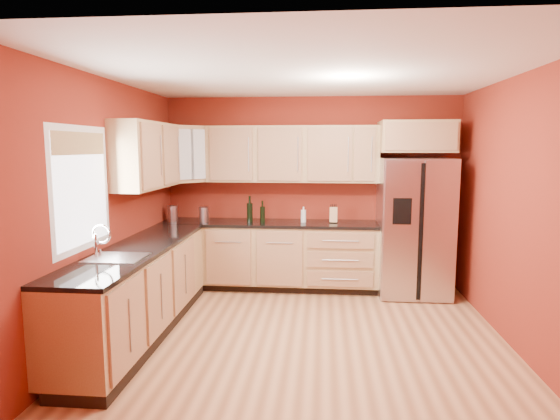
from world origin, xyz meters
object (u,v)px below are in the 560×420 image
Objects in this scene: refrigerator at (414,227)px; canister_left at (173,214)px; wine_bottle_a at (263,212)px; knife_block at (333,215)px; soap_dispenser at (303,214)px.

refrigerator is 3.20m from canister_left.
wine_bottle_a reaches higher than knife_block.
knife_block is at bearing 174.82° from refrigerator.
soap_dispenser is at bearing 9.47° from wine_bottle_a.
wine_bottle_a is (1.22, 0.01, 0.04)m from canister_left.
refrigerator is 8.78× the size of knife_block.
soap_dispenser is at bearing 176.64° from refrigerator.
knife_block is at bearing 1.38° from soap_dispenser.
refrigerator reaches higher than canister_left.
soap_dispenser is (-0.40, -0.01, 0.00)m from knife_block.
canister_left is at bearing -179.67° from wine_bottle_a.
knife_block is 0.97× the size of soap_dispenser.
wine_bottle_a is at bearing -170.53° from soap_dispenser.
refrigerator is 6.02× the size of wine_bottle_a.
canister_left is 2.17m from knife_block.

